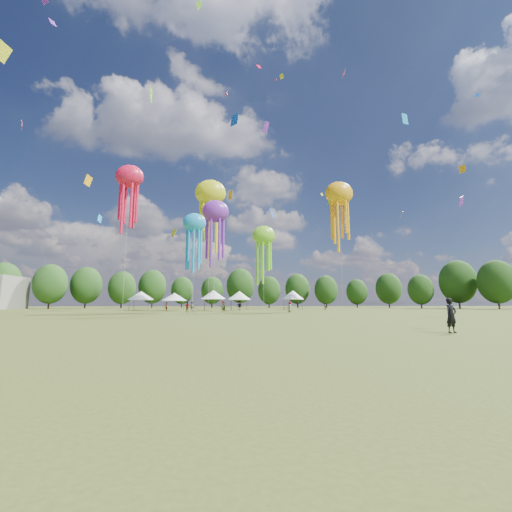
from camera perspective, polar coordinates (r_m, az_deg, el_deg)
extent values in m
plane|color=#384416|center=(17.99, 5.07, -12.45)|extent=(300.00, 300.00, 0.00)
imported|color=black|center=(19.15, 29.99, -8.64)|extent=(0.70, 0.55, 1.68)
imported|color=gray|center=(54.80, -10.71, -8.43)|extent=(1.00, 0.91, 1.67)
imported|color=gray|center=(71.72, -5.58, -8.29)|extent=(0.72, 1.00, 1.91)
imported|color=gray|center=(74.47, 11.49, -8.30)|extent=(0.65, 0.80, 1.53)
imported|color=gray|center=(69.25, -2.80, -8.33)|extent=(1.31, 0.86, 1.90)
imported|color=gray|center=(56.48, -11.50, -8.42)|extent=(1.02, 0.62, 1.62)
imported|color=gray|center=(56.27, -5.41, -8.57)|extent=(1.52, 0.89, 1.57)
imported|color=gray|center=(65.13, -14.85, -8.23)|extent=(0.44, 0.62, 1.61)
imported|color=gray|center=(55.24, 5.70, -8.50)|extent=(0.55, 0.84, 1.72)
cylinder|color=#47474C|center=(74.59, -20.56, -7.75)|extent=(0.08, 0.08, 2.07)
cylinder|color=#47474C|center=(78.23, -19.91, -7.77)|extent=(0.08, 0.08, 2.07)
cylinder|color=#47474C|center=(73.81, -17.72, -7.88)|extent=(0.08, 0.08, 2.07)
cylinder|color=#47474C|center=(77.48, -17.20, -7.89)|extent=(0.08, 0.08, 2.07)
cube|color=white|center=(76.01, -18.81, -7.01)|extent=(4.14, 4.14, 0.10)
cone|color=white|center=(76.02, -18.78, -6.30)|extent=(5.38, 5.38, 1.78)
cylinder|color=#47474C|center=(72.11, -15.17, -8.06)|extent=(0.08, 0.08, 1.88)
cylinder|color=#47474C|center=(75.63, -14.78, -8.06)|extent=(0.08, 0.08, 1.88)
cylinder|color=#47474C|center=(71.69, -12.33, -8.16)|extent=(0.08, 0.08, 1.88)
cylinder|color=#47474C|center=(75.23, -12.07, -8.15)|extent=(0.08, 0.08, 1.88)
cube|color=white|center=(73.64, -13.57, -7.34)|extent=(3.96, 3.96, 0.10)
cone|color=white|center=(73.65, -13.54, -6.67)|extent=(5.15, 5.15, 1.61)
cylinder|color=#47474C|center=(70.86, -8.71, -8.12)|extent=(0.08, 0.08, 2.21)
cylinder|color=#47474C|center=(74.54, -8.62, -8.11)|extent=(0.08, 0.08, 2.21)
cylinder|color=#47474C|center=(70.84, -5.71, -8.17)|extent=(0.08, 0.08, 2.21)
cylinder|color=#47474C|center=(74.52, -5.77, -8.16)|extent=(0.08, 0.08, 2.21)
cube|color=white|center=(72.67, -7.19, -7.23)|extent=(4.08, 4.08, 0.10)
cone|color=white|center=(72.69, -7.18, -6.45)|extent=(5.30, 5.30, 1.89)
cylinder|color=#47474C|center=(70.56, -4.14, -8.24)|extent=(0.08, 0.08, 2.10)
cylinder|color=#47474C|center=(73.97, -4.27, -8.22)|extent=(0.08, 0.08, 2.10)
cylinder|color=#47474C|center=(70.80, -1.35, -8.25)|extent=(0.08, 0.08, 2.10)
cylinder|color=#47474C|center=(74.20, -1.60, -8.24)|extent=(0.08, 0.08, 2.10)
cube|color=white|center=(72.37, -2.83, -7.37)|extent=(3.82, 3.82, 0.10)
cone|color=white|center=(72.38, -2.83, -6.62)|extent=(4.96, 4.96, 1.80)
cylinder|color=#47474C|center=(73.40, 5.25, -8.16)|extent=(0.08, 0.08, 2.22)
cylinder|color=#47474C|center=(76.64, 4.73, -8.16)|extent=(0.08, 0.08, 2.22)
cylinder|color=#47474C|center=(74.16, 7.78, -8.12)|extent=(0.08, 0.08, 2.22)
cylinder|color=#47474C|center=(77.37, 7.16, -8.12)|extent=(0.08, 0.08, 2.22)
cube|color=white|center=(75.38, 6.22, -7.26)|extent=(3.71, 3.71, 0.10)
cone|color=white|center=(75.40, 6.21, -6.50)|extent=(4.82, 4.82, 1.90)
ellipsoid|color=purple|center=(59.14, -6.82, 7.48)|extent=(4.56, 3.19, 3.88)
cylinder|color=beige|center=(57.47, -6.96, -0.77)|extent=(0.03, 0.03, 17.11)
ellipsoid|color=yellow|center=(64.65, -7.67, 10.50)|extent=(5.70, 3.99, 4.85)
cylinder|color=beige|center=(62.08, -7.85, 0.90)|extent=(0.03, 0.03, 21.80)
ellipsoid|color=#7ADC24|center=(56.31, 1.29, 3.48)|extent=(3.83, 2.68, 3.25)
cylinder|color=beige|center=(55.41, 1.31, -2.91)|extent=(0.03, 0.03, 12.58)
ellipsoid|color=red|center=(65.68, -20.49, 12.43)|extent=(4.83, 3.38, 4.10)
cylinder|color=beige|center=(62.65, -21.01, 2.18)|extent=(0.03, 0.03, 23.73)
ellipsoid|color=#1A95DF|center=(43.58, -10.31, 5.52)|extent=(2.88, 2.02, 2.45)
cylinder|color=beige|center=(42.62, -10.50, -2.00)|extent=(0.03, 0.03, 11.48)
ellipsoid|color=#FFA80F|center=(72.99, 13.77, 10.18)|extent=(5.78, 4.04, 4.91)
cylinder|color=beige|center=(70.25, 14.09, 0.89)|extent=(0.03, 0.03, 23.85)
cube|color=red|center=(68.79, 0.50, 29.23)|extent=(1.16, 0.67, 1.13)
cube|color=#FFA80F|center=(78.43, -4.35, 10.17)|extent=(0.91, 1.65, 2.23)
cube|color=yellow|center=(87.92, 11.02, 10.14)|extent=(0.78, 0.27, 0.90)
cube|color=#7ADC24|center=(62.66, -9.54, 36.22)|extent=(0.86, 1.18, 1.43)
cube|color=blue|center=(59.90, 2.71, 7.18)|extent=(0.75, 1.44, 1.67)
cube|color=#1A95DF|center=(53.46, 23.75, 20.35)|extent=(1.21, 0.54, 1.59)
cube|color=#F0469B|center=(79.75, 14.50, 27.57)|extent=(0.54, 1.18, 1.51)
cube|color=purple|center=(68.94, -31.03, 30.61)|extent=(1.06, 1.00, 1.18)
cube|color=red|center=(91.83, -5.07, 25.52)|extent=(0.59, 0.64, 0.96)
cube|color=#FFA80F|center=(70.42, 31.37, 12.38)|extent=(0.79, 0.88, 1.37)
cube|color=yellow|center=(49.59, -37.00, 25.83)|extent=(1.43, 1.40, 2.22)
cube|color=#7ADC24|center=(50.30, -17.24, 24.49)|extent=(0.06, 1.54, 1.89)
cube|color=blue|center=(63.37, -3.63, 21.89)|extent=(1.40, 1.52, 2.17)
cube|color=#1A95DF|center=(93.23, -10.13, 4.85)|extent=(1.94, 1.04, 2.49)
cube|color=#F0469B|center=(66.20, -34.70, 17.65)|extent=(0.79, 1.04, 1.43)
cube|color=purple|center=(71.22, 1.68, 20.85)|extent=(1.48, 2.15, 2.23)
cube|color=#FFA80F|center=(91.86, 23.25, 6.34)|extent=(1.12, 2.06, 2.06)
cube|color=yellow|center=(77.84, 4.32, 27.89)|extent=(0.83, 0.55, 0.97)
cube|color=#7ADC24|center=(92.59, 12.22, 8.83)|extent=(1.00, 1.11, 1.35)
cube|color=blue|center=(64.97, 33.26, 21.71)|extent=(0.85, 0.47, 0.91)
cube|color=#1A95DF|center=(85.66, -24.79, 5.73)|extent=(0.47, 1.76, 2.06)
cube|color=#F0469B|center=(75.08, -10.38, 2.64)|extent=(1.20, 0.60, 1.46)
cube|color=purple|center=(61.58, 31.25, 7.87)|extent=(1.23, 1.15, 1.65)
cube|color=red|center=(93.77, 3.29, 27.49)|extent=(0.48, 0.70, 0.84)
cube|color=#FFA80F|center=(45.90, -26.39, 11.29)|extent=(0.63, 1.04, 1.39)
cube|color=yellow|center=(70.66, -13.68, 3.85)|extent=(1.37, 1.28, 2.04)
cylinder|color=#38281C|center=(113.17, -37.01, -6.19)|extent=(0.44, 0.44, 3.53)
ellipsoid|color=#204216|center=(113.30, -36.80, -3.63)|extent=(8.83, 8.83, 11.04)
cylinder|color=#38281C|center=(105.16, -31.50, -6.65)|extent=(0.44, 0.44, 3.36)
ellipsoid|color=#204216|center=(105.28, -31.31, -4.03)|extent=(8.40, 8.40, 10.51)
cylinder|color=#38281C|center=(109.49, -26.79, -6.96)|extent=(0.44, 0.44, 3.41)
ellipsoid|color=#204216|center=(109.61, -26.63, -4.40)|extent=(8.53, 8.53, 10.66)
cylinder|color=#38281C|center=(106.05, -21.72, -7.34)|extent=(0.44, 0.44, 3.07)
ellipsoid|color=#204216|center=(106.15, -21.60, -4.96)|extent=(7.66, 7.66, 9.58)
cylinder|color=#38281C|center=(112.65, -17.12, -7.46)|extent=(0.44, 0.44, 3.43)
ellipsoid|color=#204216|center=(112.77, -17.01, -4.95)|extent=(8.58, 8.58, 10.73)
cylinder|color=#38281C|center=(117.04, -12.38, -7.75)|extent=(0.44, 0.44, 2.95)
ellipsoid|color=#204216|center=(117.12, -12.31, -5.68)|extent=(7.37, 7.37, 9.21)
cylinder|color=#38281C|center=(112.62, -7.42, -7.88)|extent=(0.44, 0.44, 2.89)
ellipsoid|color=#204216|center=(112.69, -7.38, -5.76)|extent=(7.23, 7.23, 9.04)
cylinder|color=#38281C|center=(117.36, -2.65, -7.70)|extent=(0.44, 0.44, 3.84)
ellipsoid|color=#204216|center=(117.51, -2.64, -5.01)|extent=(9.60, 9.60, 11.99)
cylinder|color=#38281C|center=(107.32, 2.24, -7.95)|extent=(0.44, 0.44, 2.84)
ellipsoid|color=#204216|center=(107.40, 2.22, -5.77)|extent=(7.11, 7.11, 8.89)
cylinder|color=#38281C|center=(111.80, 7.01, -7.82)|extent=(0.44, 0.44, 3.16)
ellipsoid|color=#204216|center=(111.90, 6.97, -5.49)|extent=(7.91, 7.91, 9.88)
cylinder|color=#38281C|center=(108.43, 11.76, -7.78)|extent=(0.44, 0.44, 2.88)
ellipsoid|color=#204216|center=(108.51, 11.70, -5.59)|extent=(7.21, 7.21, 9.01)
cylinder|color=#38281C|center=(114.12, 16.66, -7.68)|extent=(0.44, 0.44, 2.63)
ellipsoid|color=#204216|center=(114.18, 16.58, -5.78)|extent=(6.57, 6.57, 8.22)
cylinder|color=#38281C|center=(114.86, 21.51, -7.34)|extent=(0.44, 0.44, 3.13)
ellipsoid|color=#204216|center=(114.95, 21.39, -5.10)|extent=(7.81, 7.81, 9.77)
cylinder|color=#38281C|center=(106.16, 26.07, -7.19)|extent=(0.44, 0.44, 2.72)
ellipsoid|color=#204216|center=(106.23, 25.94, -5.08)|extent=(6.80, 6.80, 8.50)
cylinder|color=#38281C|center=(109.16, 31.02, -6.58)|extent=(0.44, 0.44, 3.81)
ellipsoid|color=#204216|center=(109.33, 30.81, -3.71)|extent=(9.52, 9.52, 11.90)
cylinder|color=#38281C|center=(104.48, 35.67, -6.29)|extent=(0.44, 0.44, 3.51)
ellipsoid|color=#204216|center=(104.62, 35.44, -3.54)|extent=(8.78, 8.78, 10.97)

